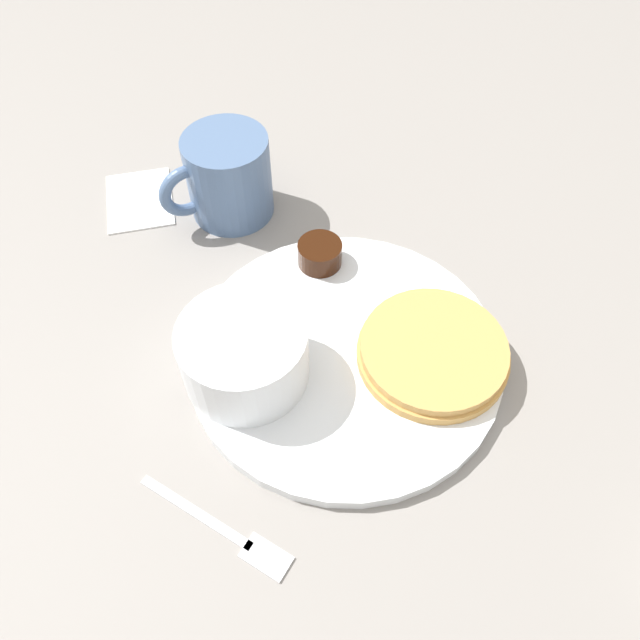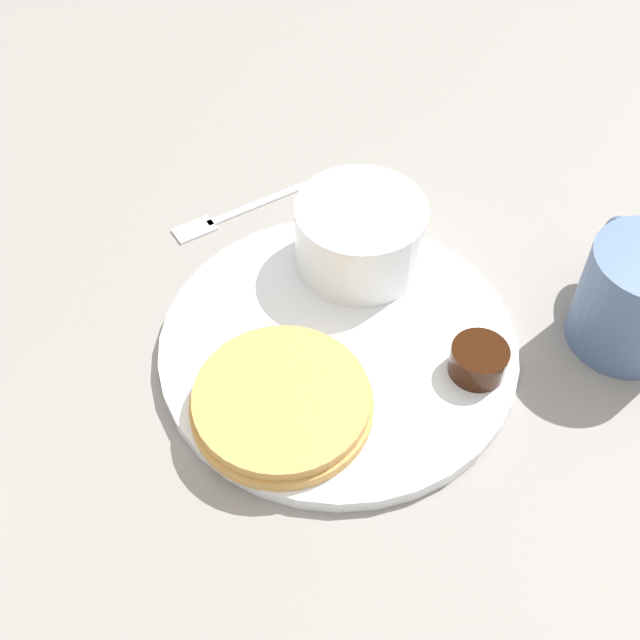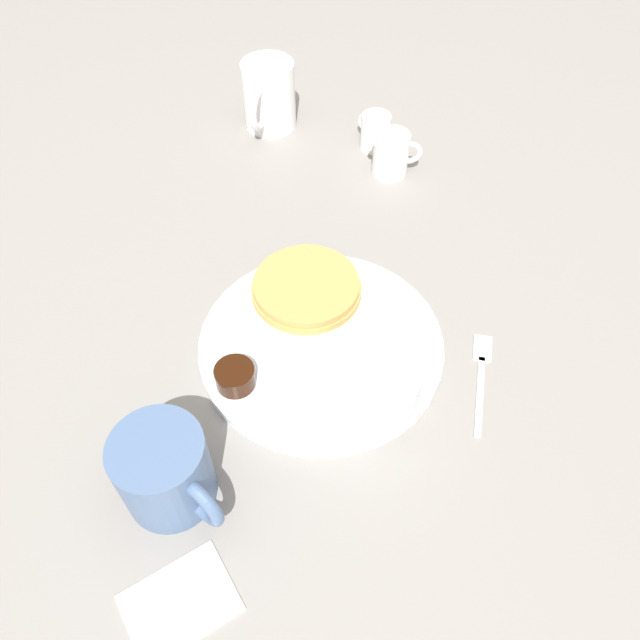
% 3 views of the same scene
% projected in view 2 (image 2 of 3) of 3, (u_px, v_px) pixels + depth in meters
% --- Properties ---
extents(ground_plane, '(4.00, 4.00, 0.00)m').
position_uv_depth(ground_plane, '(338.00, 350.00, 0.61)').
color(ground_plane, gray).
extents(plate, '(0.27, 0.27, 0.01)m').
position_uv_depth(plate, '(338.00, 345.00, 0.61)').
color(plate, white).
rests_on(plate, ground_plane).
extents(pancake_stack, '(0.13, 0.13, 0.02)m').
position_uv_depth(pancake_stack, '(282.00, 402.00, 0.56)').
color(pancake_stack, tan).
rests_on(pancake_stack, plate).
extents(bowl, '(0.10, 0.10, 0.06)m').
position_uv_depth(bowl, '(366.00, 234.00, 0.63)').
color(bowl, white).
rests_on(bowl, plate).
extents(syrup_cup, '(0.04, 0.04, 0.02)m').
position_uv_depth(syrup_cup, '(478.00, 360.00, 0.58)').
color(syrup_cup, black).
rests_on(syrup_cup, plate).
extents(butter_ramekin, '(0.05, 0.05, 0.04)m').
position_uv_depth(butter_ramekin, '(388.00, 241.00, 0.65)').
color(butter_ramekin, white).
rests_on(butter_ramekin, plate).
extents(coffee_mug, '(0.08, 0.12, 0.09)m').
position_uv_depth(coffee_mug, '(635.00, 296.00, 0.59)').
color(coffee_mug, slate).
rests_on(coffee_mug, ground_plane).
extents(fork, '(0.10, 0.10, 0.00)m').
position_uv_depth(fork, '(226.00, 216.00, 0.71)').
color(fork, silver).
rests_on(fork, ground_plane).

